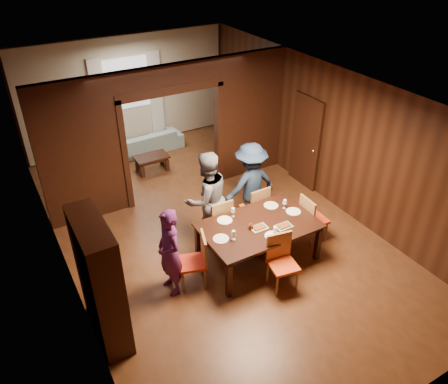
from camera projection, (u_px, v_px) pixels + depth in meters
floor at (210, 228)px, 8.76m from camera, size 9.00×9.00×0.00m
ceiling at (207, 88)px, 7.21m from camera, size 5.50×9.00×0.02m
room_walls at (167, 126)px, 9.34m from camera, size 5.52×9.01×2.90m
person_purple at (169, 253)px, 6.92m from camera, size 0.40×0.59×1.56m
person_grey at (207, 199)px, 7.97m from camera, size 0.97×0.79×1.86m
person_navy at (250, 184)px, 8.52m from camera, size 1.13×0.66×1.74m
sofa at (147, 142)px, 11.52m from camera, size 1.89×0.83×0.54m
serving_bowl at (260, 218)px, 7.69m from camera, size 0.31×0.31×0.08m
dining_table at (258, 242)px, 7.79m from camera, size 2.01×1.25×0.76m
coffee_table at (152, 163)px, 10.65m from camera, size 0.80×0.50×0.40m
chair_left at (192, 261)px, 7.20m from camera, size 0.55×0.55×0.97m
chair_right at (314, 218)px, 8.22m from camera, size 0.45×0.45×0.97m
chair_far_l at (217, 219)px, 8.19m from camera, size 0.44×0.44×0.97m
chair_far_r at (254, 206)px, 8.56m from camera, size 0.45×0.45×0.97m
chair_near at (283, 264)px, 7.14m from camera, size 0.51×0.51×0.97m
hutch at (100, 282)px, 6.06m from camera, size 0.40×1.20×2.00m
door_right at (305, 142)px, 9.71m from camera, size 0.06×0.90×2.10m
window_far at (126, 84)px, 11.11m from camera, size 1.20×0.03×1.30m
curtain_left at (101, 106)px, 11.00m from camera, size 0.35×0.06×2.40m
curtain_right at (156, 96)px, 11.64m from camera, size 0.35×0.06×2.40m
plate_left at (221, 239)px, 7.25m from camera, size 0.27×0.27×0.01m
plate_far_l at (225, 220)px, 7.69m from camera, size 0.27×0.27×0.01m
plate_far_r at (271, 205)px, 8.08m from camera, size 0.27×0.27×0.01m
plate_right at (293, 211)px, 7.92m from camera, size 0.27×0.27×0.01m
plate_near at (273, 236)px, 7.31m from camera, size 0.27×0.27×0.01m
platter_a at (259, 228)px, 7.49m from camera, size 0.30×0.20×0.04m
platter_b at (284, 226)px, 7.53m from camera, size 0.30×0.20×0.04m
wineglass_left at (234, 235)px, 7.19m from camera, size 0.08×0.08×0.18m
wineglass_far at (233, 212)px, 7.75m from camera, size 0.08×0.08×0.18m
wineglass_right at (285, 204)px, 7.97m from camera, size 0.08×0.08×0.18m
tumbler at (275, 231)px, 7.33m from camera, size 0.07×0.07×0.14m
condiment_jar at (251, 226)px, 7.46m from camera, size 0.08×0.08×0.11m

